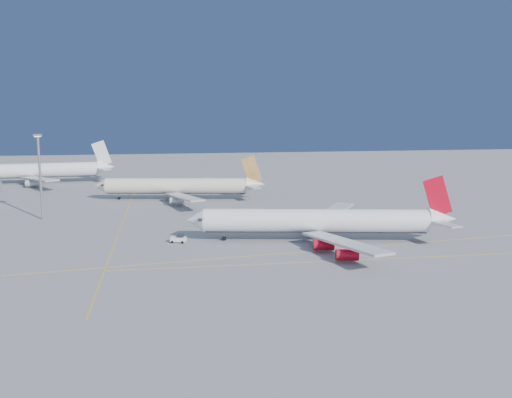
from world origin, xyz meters
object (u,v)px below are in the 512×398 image
airliner_virgin (321,221)px  airliner_third (35,171)px  light_mast (40,170)px  airliner_etihad (180,186)px  pushback_tug (179,239)px

airliner_virgin → airliner_third: (-90.67, 115.03, 0.43)m
light_mast → airliner_third: bearing=103.5°
airliner_etihad → pushback_tug: airliner_etihad is taller
airliner_virgin → pushback_tug: bearing=-176.2°
airliner_third → light_mast: light_mast is taller
light_mast → airliner_etihad: bearing=35.5°
airliner_etihad → light_mast: 49.60m
airliner_virgin → light_mast: light_mast is taller
airliner_virgin → airliner_third: airliner_third is taller
airliner_third → pushback_tug: (56.64, -111.42, -4.32)m
pushback_tug → light_mast: bearing=155.7°
airliner_etihad → light_mast: size_ratio=2.42×
airliner_virgin → airliner_etihad: size_ratio=1.10×
airliner_virgin → airliner_third: size_ratio=1.00×
airliner_virgin → pushback_tug: 34.44m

